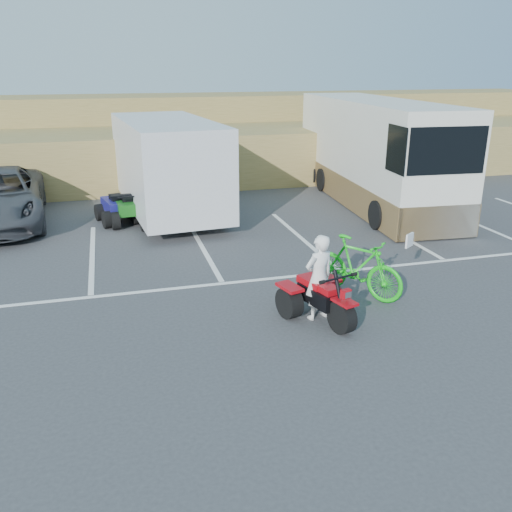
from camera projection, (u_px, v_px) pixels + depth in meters
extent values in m
plane|color=#39393C|center=(252.00, 335.00, 9.33)|extent=(100.00, 100.00, 0.00)
cube|color=white|center=(92.00, 255.00, 13.20)|extent=(0.12, 5.00, 0.01)
cube|color=white|center=(202.00, 246.00, 13.87)|extent=(0.12, 5.00, 0.01)
cube|color=white|center=(301.00, 238.00, 14.54)|extent=(0.12, 5.00, 0.01)
cube|color=white|center=(391.00, 230.00, 15.22)|extent=(0.12, 5.00, 0.01)
cube|color=white|center=(474.00, 223.00, 15.89)|extent=(0.12, 5.00, 0.01)
cube|color=white|center=(223.00, 283.00, 11.51)|extent=(28.00, 0.12, 0.01)
cube|color=olive|center=(162.00, 154.00, 21.72)|extent=(40.00, 6.00, 2.00)
cube|color=olive|center=(153.00, 120.00, 24.56)|extent=(40.00, 4.00, 2.20)
imported|color=white|center=(319.00, 277.00, 9.70)|extent=(0.66, 0.52, 1.59)
imported|color=#14BF19|center=(357.00, 267.00, 10.76)|extent=(1.61, 1.97, 1.21)
cube|color=silver|center=(168.00, 163.00, 16.35)|extent=(3.00, 6.33, 2.55)
cylinder|color=black|center=(170.00, 203.00, 16.76)|extent=(2.30, 0.92, 0.72)
cube|color=silver|center=(373.00, 151.00, 17.92)|extent=(2.94, 9.26, 3.28)
cube|color=brown|center=(371.00, 186.00, 18.31)|extent=(2.98, 9.27, 0.91)
cube|color=black|center=(448.00, 151.00, 13.45)|extent=(2.09, 0.17, 1.19)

